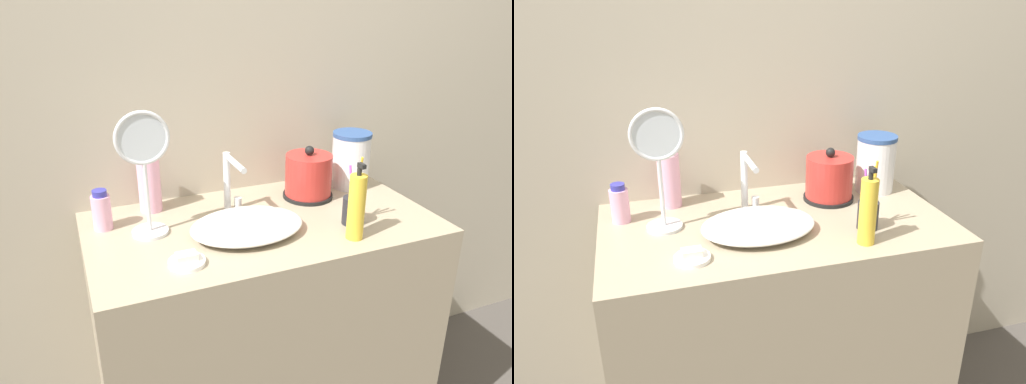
% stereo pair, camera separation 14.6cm
% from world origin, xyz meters
% --- Properties ---
extents(wall_back, '(6.00, 0.04, 2.60)m').
position_xyz_m(wall_back, '(0.00, 0.58, 1.30)').
color(wall_back, '#ADA38E').
rests_on(wall_back, ground_plane).
extents(vanity_counter, '(1.04, 0.56, 0.86)m').
position_xyz_m(vanity_counter, '(0.00, 0.28, 0.43)').
color(vanity_counter, gray).
rests_on(vanity_counter, ground_plane).
extents(sink_basin, '(0.33, 0.24, 0.05)m').
position_xyz_m(sink_basin, '(-0.07, 0.23, 0.89)').
color(sink_basin, white).
rests_on(sink_basin, vanity_counter).
extents(faucet, '(0.06, 0.16, 0.19)m').
position_xyz_m(faucet, '(-0.07, 0.37, 0.97)').
color(faucet, silver).
rests_on(faucet, vanity_counter).
extents(electric_kettle, '(0.17, 0.17, 0.18)m').
position_xyz_m(electric_kettle, '(0.22, 0.40, 0.93)').
color(electric_kettle, black).
rests_on(electric_kettle, vanity_counter).
extents(toothbrush_cup, '(0.06, 0.06, 0.21)m').
position_xyz_m(toothbrush_cup, '(0.24, 0.17, 0.91)').
color(toothbrush_cup, '#232328').
rests_on(toothbrush_cup, vanity_counter).
extents(lotion_bottle, '(0.07, 0.07, 0.21)m').
position_xyz_m(lotion_bottle, '(-0.29, 0.49, 0.95)').
color(lotion_bottle, '#EAA8C6').
rests_on(lotion_bottle, vanity_counter).
extents(shampoo_bottle, '(0.05, 0.05, 0.23)m').
position_xyz_m(shampoo_bottle, '(0.20, 0.08, 0.96)').
color(shampoo_bottle, gold).
rests_on(shampoo_bottle, vanity_counter).
extents(mouthwash_bottle, '(0.06, 0.06, 0.12)m').
position_xyz_m(mouthwash_bottle, '(-0.45, 0.41, 0.92)').
color(mouthwash_bottle, '#EAA8C6').
rests_on(mouthwash_bottle, vanity_counter).
extents(soap_dish, '(0.10, 0.10, 0.03)m').
position_xyz_m(soap_dish, '(-0.28, 0.12, 0.87)').
color(soap_dish, white).
rests_on(soap_dish, vanity_counter).
extents(vanity_mirror, '(0.15, 0.10, 0.36)m').
position_xyz_m(vanity_mirror, '(-0.33, 0.33, 1.07)').
color(vanity_mirror, silver).
rests_on(vanity_mirror, vanity_counter).
extents(water_pitcher, '(0.13, 0.13, 0.20)m').
position_xyz_m(water_pitcher, '(0.40, 0.43, 0.96)').
color(water_pitcher, silver).
rests_on(water_pitcher, vanity_counter).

